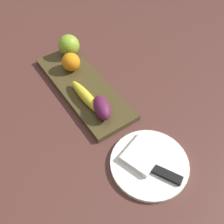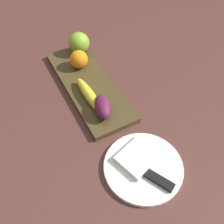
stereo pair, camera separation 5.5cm
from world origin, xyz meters
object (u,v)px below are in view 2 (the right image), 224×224
(orange_near_apple, at_px, (79,59))
(knife, at_px, (153,177))
(apple, at_px, (79,43))
(fruit_tray, at_px, (88,84))
(banana, at_px, (89,95))
(folded_napkin, at_px, (138,157))
(grape_bunch, at_px, (102,107))
(dinner_plate, at_px, (143,167))

(orange_near_apple, relative_size, knife, 0.40)
(knife, bearing_deg, apple, -31.66)
(fruit_tray, xyz_separation_m, knife, (-0.41, -0.00, 0.01))
(banana, distance_m, folded_napkin, 0.27)
(fruit_tray, bearing_deg, folded_napkin, -180.00)
(fruit_tray, relative_size, grape_bunch, 4.72)
(apple, relative_size, orange_near_apple, 1.22)
(grape_bunch, bearing_deg, dinner_plate, -175.29)
(banana, height_order, orange_near_apple, orange_near_apple)
(apple, xyz_separation_m, banana, (-0.26, 0.07, -0.02))
(orange_near_apple, distance_m, grape_bunch, 0.25)
(fruit_tray, bearing_deg, knife, -179.62)
(fruit_tray, distance_m, knife, 0.41)
(apple, height_order, knife, apple)
(banana, relative_size, knife, 1.07)
(dinner_plate, bearing_deg, knife, -176.11)
(dinner_plate, bearing_deg, grape_bunch, 4.71)
(apple, xyz_separation_m, dinner_plate, (-0.55, 0.05, -0.05))
(banana, height_order, folded_napkin, banana)
(dinner_plate, relative_size, folded_napkin, 2.00)
(apple, height_order, folded_napkin, apple)
(grape_bunch, relative_size, folded_napkin, 0.87)
(banana, xyz_separation_m, folded_napkin, (-0.27, -0.03, -0.02))
(apple, height_order, orange_near_apple, apple)
(knife, bearing_deg, fruit_tray, -26.95)
(grape_bunch, distance_m, knife, 0.26)
(banana, bearing_deg, grape_bunch, 5.52)
(grape_bunch, distance_m, folded_napkin, 0.20)
(apple, bearing_deg, fruit_tray, 165.20)
(fruit_tray, bearing_deg, dinner_plate, -180.00)
(banana, bearing_deg, orange_near_apple, 166.51)
(grape_bunch, xyz_separation_m, knife, (-0.26, -0.02, -0.03))
(dinner_plate, xyz_separation_m, folded_napkin, (0.03, 0.00, 0.01))
(orange_near_apple, height_order, knife, orange_near_apple)
(orange_near_apple, distance_m, folded_napkin, 0.44)
(banana, distance_m, knife, 0.34)
(dinner_plate, height_order, knife, knife)
(fruit_tray, relative_size, dinner_plate, 2.06)
(banana, xyz_separation_m, knife, (-0.34, -0.03, -0.02))
(orange_near_apple, height_order, grape_bunch, orange_near_apple)
(banana, relative_size, grape_bunch, 1.88)
(dinner_plate, bearing_deg, orange_near_apple, -1.15)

